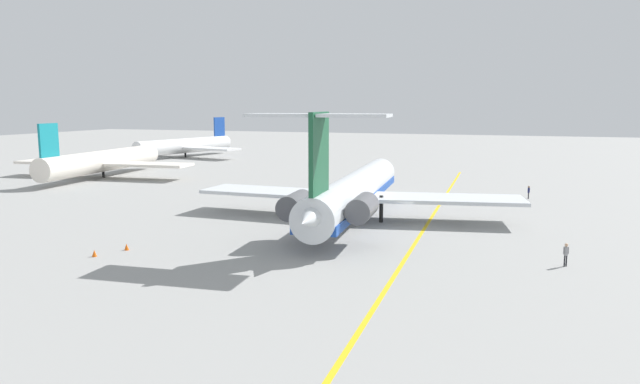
{
  "coord_description": "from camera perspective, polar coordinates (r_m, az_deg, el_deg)",
  "views": [
    {
      "loc": [
        -58.11,
        -11.34,
        12.09
      ],
      "look_at": [
        1.08,
        9.38,
        2.71
      ],
      "focal_mm": 32.72,
      "sensor_mm": 36.0,
      "label": 1
    }
  ],
  "objects": [
    {
      "name": "safety_cone_nose",
      "position": [
        51.84,
        -18.39,
        -5.12
      ],
      "size": [
        0.4,
        0.4,
        0.55
      ],
      "primitive_type": "cone",
      "color": "#EA590F",
      "rests_on": "ground"
    },
    {
      "name": "ground",
      "position": [
        60.43,
        8.09,
        -3.12
      ],
      "size": [
        375.06,
        375.06,
        0.0
      ],
      "primitive_type": "plane",
      "color": "gray"
    },
    {
      "name": "safety_cone_wingtip",
      "position": [
        50.53,
        -21.2,
        -5.61
      ],
      "size": [
        0.4,
        0.4,
        0.55
      ],
      "primitive_type": "cone",
      "color": "#EA590F",
      "rests_on": "ground"
    },
    {
      "name": "taxiway_centreline",
      "position": [
        61.08,
        10.48,
        -3.05
      ],
      "size": [
        96.96,
        3.76,
        0.01
      ],
      "primitive_type": "cube",
      "rotation": [
        0.0,
        0.0,
        0.04
      ],
      "color": "gold",
      "rests_on": "ground"
    },
    {
      "name": "ground_crew_near_tail",
      "position": [
        47.91,
        22.92,
        -5.4
      ],
      "size": [
        0.29,
        0.42,
        1.79
      ],
      "rotation": [
        0.0,
        0.0,
        3.58
      ],
      "color": "black",
      "rests_on": "ground"
    },
    {
      "name": "airliner_far_right",
      "position": [
        139.78,
        -13.3,
        4.41
      ],
      "size": [
        30.19,
        30.08,
        9.06
      ],
      "rotation": [
        0.0,
        0.0,
        2.93
      ],
      "color": "white",
      "rests_on": "ground"
    },
    {
      "name": "airliner_mid_right",
      "position": [
        105.07,
        -20.22,
        2.9
      ],
      "size": [
        31.66,
        31.33,
        9.46
      ],
      "rotation": [
        0.0,
        0.0,
        0.09
      ],
      "color": "silver",
      "rests_on": "ground"
    },
    {
      "name": "main_jetliner",
      "position": [
        61.07,
        3.28,
        0.07
      ],
      "size": [
        39.68,
        35.14,
        11.55
      ],
      "rotation": [
        0.0,
        0.0,
        0.08
      ],
      "color": "silver",
      "rests_on": "ground"
    },
    {
      "name": "ground_crew_near_nose",
      "position": [
        80.38,
        19.74,
        0.13
      ],
      "size": [
        0.42,
        0.27,
        1.71
      ],
      "rotation": [
        0.0,
        0.0,
        1.32
      ],
      "color": "black",
      "rests_on": "ground"
    }
  ]
}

